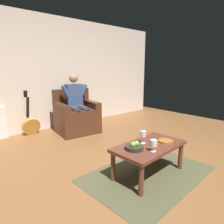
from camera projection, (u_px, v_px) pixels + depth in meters
ground_plane at (151, 174)px, 2.67m from camera, size 7.41×7.41×0.00m
wall_back at (50, 74)px, 4.54m from camera, size 6.58×0.06×2.53m
rug at (148, 174)px, 2.67m from camera, size 1.74×1.22×0.01m
armchair at (77, 117)px, 4.37m from camera, size 0.91×0.81×0.94m
person_seated at (76, 102)px, 4.27m from camera, size 0.61×0.58×1.28m
coffee_table at (149, 149)px, 2.59m from camera, size 1.01×0.59×0.42m
guitar at (31, 125)px, 4.23m from camera, size 0.37×0.30×0.94m
wine_glass_near at (143, 135)px, 2.61m from camera, size 0.07×0.07×0.17m
wine_glass_far at (153, 144)px, 2.35m from camera, size 0.08×0.08×0.15m
fruit_bowl at (134, 147)px, 2.42m from camera, size 0.23×0.23×0.11m
decorative_dish at (166, 141)px, 2.68m from camera, size 0.19×0.19×0.02m
candle_jar at (155, 143)px, 2.54m from camera, size 0.08×0.08×0.07m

